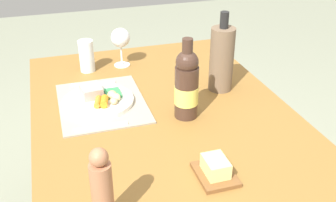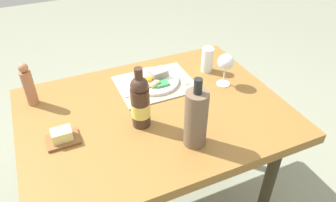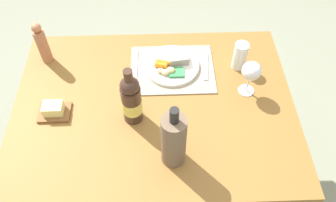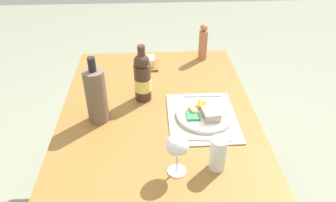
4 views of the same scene
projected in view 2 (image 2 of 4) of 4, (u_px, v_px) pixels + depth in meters
dining_table at (154, 124)px, 1.52m from camera, size 1.20×0.89×0.77m
placemat at (155, 84)px, 1.64m from camera, size 0.38×0.30×0.01m
dinner_plate at (154, 80)px, 1.64m from camera, size 0.25×0.25×0.06m
fork at (182, 75)px, 1.69m from camera, size 0.04×0.17×0.00m
knife at (122, 88)px, 1.60m from camera, size 0.02×0.18×0.00m
pepper_mill at (28, 85)px, 1.45m from camera, size 0.05×0.05×0.21m
butter_dish at (62, 137)px, 1.30m from camera, size 0.13×0.10×0.06m
wine_glass at (226, 63)px, 1.57m from camera, size 0.08×0.08×0.17m
wine_bottle at (140, 102)px, 1.32m from camera, size 0.08×0.08×0.28m
water_tumbler at (207, 61)px, 1.71m from camera, size 0.06×0.06×0.13m
cooler_bottle at (196, 118)px, 1.23m from camera, size 0.09×0.09×0.30m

